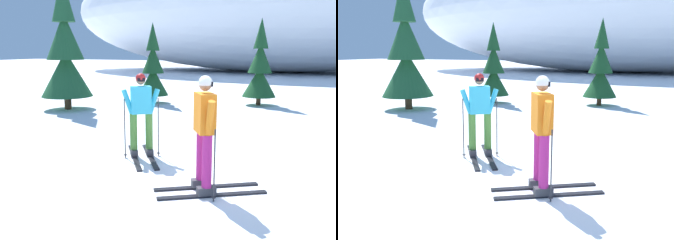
% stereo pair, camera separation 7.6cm
% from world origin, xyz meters
% --- Properties ---
extents(ground_plane, '(120.00, 120.00, 0.00)m').
position_xyz_m(ground_plane, '(0.00, 0.00, 0.00)').
color(ground_plane, white).
extents(skier_cyan_jacket, '(1.36, 1.70, 1.71)m').
position_xyz_m(skier_cyan_jacket, '(-2.06, 0.97, 0.88)').
color(skier_cyan_jacket, black).
rests_on(skier_cyan_jacket, ground).
extents(skier_orange_jacket, '(1.67, 1.30, 1.80)m').
position_xyz_m(skier_orange_jacket, '(-0.28, -0.37, 0.95)').
color(skier_orange_jacket, black).
rests_on(skier_orange_jacket, ground).
extents(pine_tree_far_left, '(1.85, 1.85, 4.78)m').
position_xyz_m(pine_tree_far_left, '(-7.34, 5.23, 2.00)').
color(pine_tree_far_left, '#47301E').
rests_on(pine_tree_far_left, ground).
extents(pine_tree_center_left, '(1.25, 1.25, 3.23)m').
position_xyz_m(pine_tree_center_left, '(-5.15, 7.92, 1.35)').
color(pine_tree_center_left, '#47301E').
rests_on(pine_tree_center_left, ground).
extents(pine_tree_center_right, '(1.30, 1.30, 3.36)m').
position_xyz_m(pine_tree_center_right, '(-1.07, 9.02, 1.41)').
color(pine_tree_center_right, '#47301E').
rests_on(pine_tree_center_right, ground).
extents(snow_ridge_background, '(42.17, 21.37, 12.13)m').
position_xyz_m(snow_ridge_background, '(-3.61, 31.57, 6.07)').
color(snow_ridge_background, white).
rests_on(snow_ridge_background, ground).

